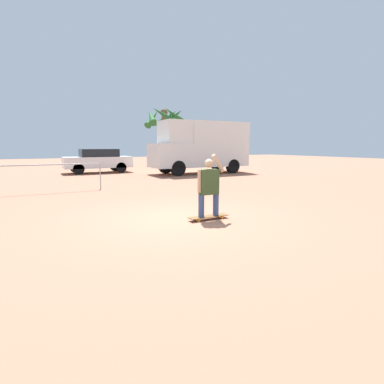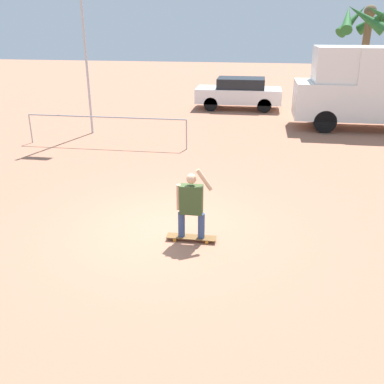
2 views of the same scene
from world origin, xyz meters
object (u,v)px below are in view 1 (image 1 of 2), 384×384
camper_van (202,145)px  parked_car_white (98,160)px  palm_tree_near_van (164,119)px  person_skateboarder (209,185)px  skateboard (209,217)px

camper_van → parked_car_white: size_ratio=1.49×
parked_car_white → palm_tree_near_van: 9.21m
person_skateboarder → parked_car_white: size_ratio=0.35×
camper_van → palm_tree_near_van: 9.07m
camper_van → skateboard: bearing=-119.3°
camper_van → palm_tree_near_van: (1.09, 8.69, 2.35)m
parked_car_white → person_skateboarder: bearing=-90.9°
skateboard → person_skateboarder: size_ratio=0.69×
parked_car_white → camper_van: bearing=-31.6°
skateboard → person_skateboarder: bearing=180.0°
skateboard → parked_car_white: bearing=89.1°
parked_car_white → palm_tree_near_van: (6.92, 5.10, 3.31)m
person_skateboarder → camper_van: camper_van is taller
skateboard → palm_tree_near_van: palm_tree_near_van is taller
camper_van → person_skateboarder: bearing=-119.3°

